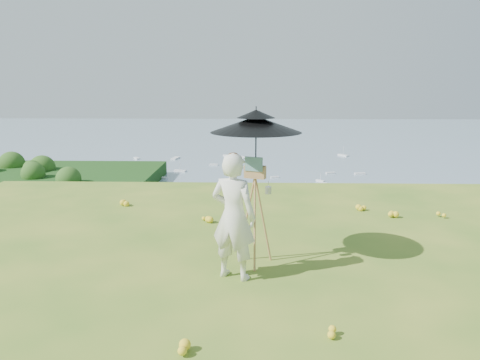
# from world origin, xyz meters

# --- Properties ---
(ground) EXTENTS (14.00, 14.00, 0.00)m
(ground) POSITION_xyz_m (0.00, 0.00, 0.00)
(ground) COLOR #477521
(ground) RESTS_ON ground
(shoreline_tier) EXTENTS (170.00, 28.00, 8.00)m
(shoreline_tier) POSITION_xyz_m (0.00, 75.00, -36.00)
(shoreline_tier) COLOR #675E52
(shoreline_tier) RESTS_ON bay_water
(bay_water) EXTENTS (700.00, 700.00, 0.00)m
(bay_water) POSITION_xyz_m (0.00, 240.00, -34.00)
(bay_water) COLOR #708AA1
(bay_water) RESTS_ON ground
(peninsula) EXTENTS (90.00, 60.00, 12.00)m
(peninsula) POSITION_xyz_m (-75.00, 155.00, -29.00)
(peninsula) COLOR #19390F
(peninsula) RESTS_ON bay_water
(slope_trees) EXTENTS (110.00, 50.00, 6.00)m
(slope_trees) POSITION_xyz_m (0.00, 35.00, -15.00)
(slope_trees) COLOR #214815
(slope_trees) RESTS_ON forest_slope
(harbor_town) EXTENTS (110.00, 22.00, 5.00)m
(harbor_town) POSITION_xyz_m (0.00, 75.00, -29.50)
(harbor_town) COLOR silver
(harbor_town) RESTS_ON shoreline_tier
(moored_boats) EXTENTS (140.00, 140.00, 0.70)m
(moored_boats) POSITION_xyz_m (-12.50, 161.00, -33.65)
(moored_boats) COLOR silver
(moored_boats) RESTS_ON bay_water
(wildflowers) EXTENTS (10.00, 10.50, 0.12)m
(wildflowers) POSITION_xyz_m (0.00, 0.25, 0.06)
(wildflowers) COLOR yellow
(wildflowers) RESTS_ON ground
(painter) EXTENTS (0.79, 0.67, 1.84)m
(painter) POSITION_xyz_m (-0.15, 0.50, 0.92)
(painter) COLOR white
(painter) RESTS_ON ground
(field_easel) EXTENTS (0.84, 0.84, 1.70)m
(field_easel) POSITION_xyz_m (0.16, 1.03, 0.85)
(field_easel) COLOR #A07D43
(field_easel) RESTS_ON ground
(sun_umbrella) EXTENTS (1.81, 1.81, 1.04)m
(sun_umbrella) POSITION_xyz_m (0.17, 1.06, 1.92)
(sun_umbrella) COLOR black
(sun_umbrella) RESTS_ON field_easel
(painter_cap) EXTENTS (0.28, 0.30, 0.10)m
(painter_cap) POSITION_xyz_m (-0.15, 0.50, 1.79)
(painter_cap) COLOR pink
(painter_cap) RESTS_ON painter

